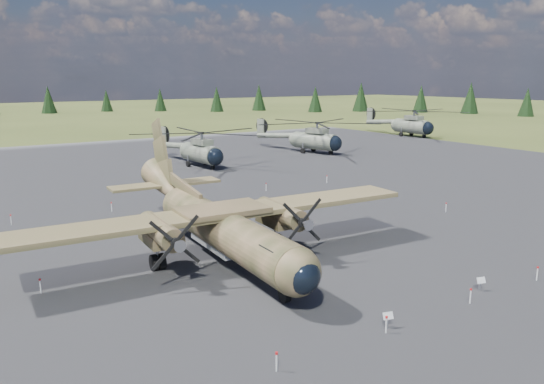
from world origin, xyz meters
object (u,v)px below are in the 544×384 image
helicopter_near (200,142)px  helicopter_far (412,118)px  helicopter_mid (314,131)px  transport_plane (216,219)px

helicopter_near → helicopter_far: (51.18, 10.95, 0.44)m
helicopter_mid → helicopter_far: (30.73, 8.58, 0.27)m
helicopter_near → helicopter_far: size_ratio=0.91×
helicopter_near → helicopter_mid: size_ratio=0.91×
transport_plane → helicopter_far: (65.70, 44.21, 1.19)m
helicopter_near → helicopter_far: helicopter_far is taller
transport_plane → helicopter_near: size_ratio=1.20×
transport_plane → helicopter_mid: (34.97, 35.63, 0.93)m
helicopter_mid → helicopter_near: bearing=170.5°
helicopter_near → helicopter_mid: bearing=1.8°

